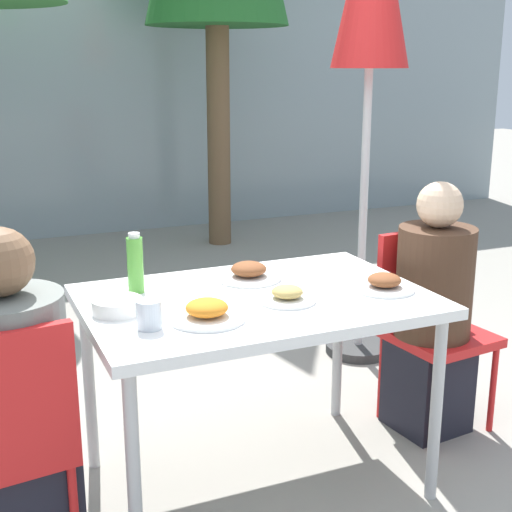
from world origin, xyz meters
TOP-DOWN VIEW (x-y plane):
  - ground_plane at (0.00, 0.00)m, footprint 24.00×24.00m
  - building_facade at (0.00, 4.55)m, footprint 10.00×0.20m
  - dining_table at (0.00, 0.00)m, footprint 1.23×0.83m
  - chair_left at (-0.91, -0.20)m, footprint 0.45×0.45m
  - person_left at (-0.87, -0.11)m, footprint 0.36×0.36m
  - chair_right at (0.91, 0.18)m, footprint 0.44×0.44m
  - person_right at (0.87, 0.10)m, footprint 0.32×0.32m
  - plate_0 at (0.06, 0.20)m, footprint 0.25×0.25m
  - plate_1 at (-0.25, -0.16)m, footprint 0.25×0.25m
  - plate_2 at (0.08, -0.10)m, footprint 0.20×0.20m
  - plate_3 at (0.47, -0.12)m, footprint 0.22×0.22m
  - bottle at (-0.39, 0.22)m, footprint 0.06×0.06m
  - drinking_cup at (-0.44, -0.17)m, footprint 0.08×0.08m
  - salad_bowl at (-0.50, 0.02)m, footprint 0.17×0.17m

SIDE VIEW (x-z plane):
  - ground_plane at x=0.00m, z-range 0.00..0.00m
  - chair_left at x=-0.91m, z-range 0.07..0.93m
  - chair_right at x=0.91m, z-range 0.07..0.93m
  - person_left at x=-0.87m, z-range -0.04..1.07m
  - person_right at x=0.87m, z-range -0.03..1.07m
  - dining_table at x=0.00m, z-range 0.31..1.07m
  - plate_2 at x=0.08m, z-range 0.75..0.81m
  - plate_3 at x=0.47m, z-range 0.75..0.81m
  - salad_bowl at x=-0.50m, z-range 0.76..0.81m
  - plate_0 at x=0.06m, z-range 0.75..0.82m
  - plate_1 at x=-0.25m, z-range 0.75..0.82m
  - drinking_cup at x=-0.44m, z-range 0.76..0.85m
  - bottle at x=-0.39m, z-range 0.75..0.98m
  - building_facade at x=0.00m, z-range 0.00..3.00m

